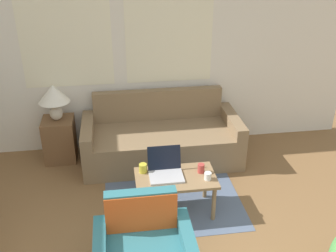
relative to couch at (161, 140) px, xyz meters
The scene contains 10 objects.
wall_back 1.21m from the couch, 131.01° to the left, with size 6.05×0.06×2.60m.
rug 0.65m from the couch, 89.37° to the right, with size 1.48×1.91×0.01m.
couch is the anchor object (origin of this frame).
side_table 1.30m from the couch, behind, with size 0.39×0.39×0.56m.
table_lamp 1.44m from the couch, behind, with size 0.38×0.38×0.46m.
coffee_table 1.13m from the couch, 89.67° to the right, with size 0.82×0.48×0.43m.
laptop 1.09m from the couch, 94.89° to the right, with size 0.34×0.32×0.27m.
cup_navy 1.13m from the couch, 75.46° to the right, with size 0.07×0.07×0.10m.
cup_yellow 1.05m from the couch, 107.77° to the right, with size 0.08×0.08×0.09m.
cup_white 1.27m from the couch, 75.24° to the right, with size 0.07×0.07×0.08m.
Camera 1 is at (-0.16, -1.36, 2.68)m, focal length 42.00 mm.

